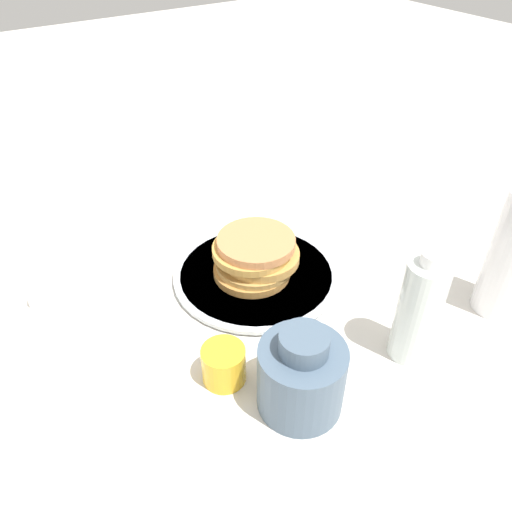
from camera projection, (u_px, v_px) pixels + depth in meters
name	position (u px, v px, depth m)	size (l,w,h in m)	color
ground_plane	(252.00, 267.00, 0.89)	(4.00, 4.00, 0.00)	silver
plate	(256.00, 274.00, 0.87)	(0.29, 0.29, 0.01)	silver
pancake_stack	(255.00, 256.00, 0.85)	(0.14, 0.15, 0.07)	#BA813F
juice_glass	(224.00, 364.00, 0.68)	(0.06, 0.06, 0.06)	yellow
cream_jug	(301.00, 375.00, 0.63)	(0.11, 0.11, 0.13)	#4C6075
water_bottle_mid	(418.00, 310.00, 0.68)	(0.06, 0.06, 0.18)	silver
napkin	(69.00, 270.00, 0.87)	(0.16, 0.16, 0.02)	white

